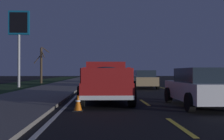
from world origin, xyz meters
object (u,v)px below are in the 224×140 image
(sedan_tan, at_px, (144,79))
(bare_tree_far, at_px, (41,64))
(pickup_truck, at_px, (106,81))
(sedan_white, at_px, (201,87))
(gas_price_sign, at_px, (19,30))
(sedan_silver, at_px, (104,77))
(traffic_cone_near, at_px, (78,103))

(sedan_tan, height_order, bare_tree_far, bare_tree_far)
(pickup_truck, distance_m, sedan_tan, 10.95)
(sedan_white, relative_size, gas_price_sign, 0.63)
(sedan_silver, relative_size, sedan_tan, 0.99)
(pickup_truck, relative_size, sedan_tan, 1.22)
(bare_tree_far, bearing_deg, sedan_white, -153.89)
(traffic_cone_near, bearing_deg, bare_tree_far, 15.29)
(pickup_truck, bearing_deg, bare_tree_far, 19.79)
(pickup_truck, distance_m, sedan_silver, 22.24)
(gas_price_sign, distance_m, traffic_cone_near, 17.38)
(bare_tree_far, bearing_deg, pickup_truck, -160.21)
(sedan_white, relative_size, bare_tree_far, 0.96)
(sedan_tan, height_order, gas_price_sign, gas_price_sign)
(sedan_white, bearing_deg, traffic_cone_near, 101.10)
(traffic_cone_near, bearing_deg, sedan_silver, -2.87)
(bare_tree_far, height_order, traffic_cone_near, bare_tree_far)
(sedan_white, xyz_separation_m, sedan_tan, (12.33, 0.23, 0.00))
(pickup_truck, xyz_separation_m, sedan_tan, (10.38, -3.49, -0.20))
(sedan_tan, bearing_deg, sedan_white, -178.91)
(bare_tree_far, bearing_deg, sedan_silver, -82.70)
(sedan_silver, bearing_deg, pickup_truck, 179.44)
(gas_price_sign, relative_size, bare_tree_far, 1.52)
(traffic_cone_near, bearing_deg, sedan_white, -78.90)
(sedan_white, distance_m, bare_tree_far, 25.87)
(pickup_truck, distance_m, sedan_white, 4.21)
(sedan_silver, relative_size, gas_price_sign, 0.63)
(gas_price_sign, bearing_deg, sedan_white, -141.35)
(pickup_truck, distance_m, traffic_cone_near, 3.15)
(traffic_cone_near, bearing_deg, sedan_tan, -18.88)
(sedan_tan, relative_size, bare_tree_far, 0.97)
(sedan_silver, height_order, bare_tree_far, bare_tree_far)
(pickup_truck, bearing_deg, traffic_cone_near, 160.13)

